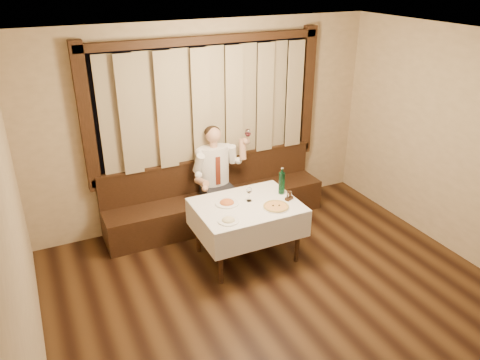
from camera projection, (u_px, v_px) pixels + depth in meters
name	position (u px, v px, depth m)	size (l,w,h in m)	color
room	(279.00, 170.00, 4.83)	(5.01, 6.01, 2.81)	black
banquette	(216.00, 202.00, 6.76)	(3.20, 0.61, 0.94)	black
dining_table	(247.00, 212.00, 5.78)	(1.27, 0.97, 0.76)	black
pizza	(276.00, 206.00, 5.65)	(0.33, 0.33, 0.03)	white
pasta_red	(227.00, 201.00, 5.73)	(0.29, 0.29, 0.10)	white
pasta_cream	(228.00, 219.00, 5.34)	(0.25, 0.25, 0.08)	white
green_bottle	(282.00, 183.00, 5.94)	(0.08, 0.08, 0.36)	#0D3F20
table_wine_glass	(249.00, 191.00, 5.75)	(0.07, 0.07, 0.19)	white
cruet_caddy	(289.00, 197.00, 5.83)	(0.12, 0.09, 0.12)	black
seated_man	(217.00, 170.00, 6.46)	(0.81, 0.60, 1.45)	black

